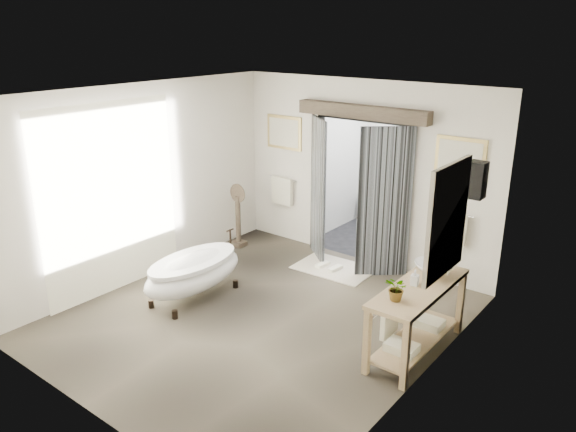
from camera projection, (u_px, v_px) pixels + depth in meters
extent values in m
plane|color=brown|center=(260.00, 317.00, 7.42)|extent=(5.00, 5.00, 0.00)
cube|color=beige|center=(78.00, 282.00, 5.08)|extent=(4.50, 0.02, 2.90)
cube|color=beige|center=(143.00, 183.00, 8.26)|extent=(0.02, 5.00, 2.90)
cube|color=beige|center=(427.00, 257.00, 5.63)|extent=(0.02, 5.00, 2.90)
cube|color=beige|center=(286.00, 159.00, 9.70)|extent=(1.45, 0.02, 2.90)
cube|color=beige|center=(456.00, 190.00, 7.92)|extent=(1.45, 0.02, 2.90)
cube|color=beige|center=(366.00, 99.00, 8.44)|extent=(1.60, 0.02, 0.60)
cube|color=white|center=(256.00, 94.00, 6.48)|extent=(4.50, 5.00, 0.02)
cube|color=white|center=(111.00, 200.00, 7.81)|extent=(0.02, 2.20, 2.70)
cube|color=gray|center=(447.00, 220.00, 5.94)|extent=(0.05, 0.95, 1.25)
cube|color=silver|center=(445.00, 220.00, 5.96)|extent=(0.01, 0.80, 1.10)
cube|color=black|center=(477.00, 180.00, 6.71)|extent=(0.20, 0.20, 0.45)
sphere|color=#FFCC8C|center=(477.00, 180.00, 6.71)|extent=(0.10, 0.10, 0.10)
cube|color=black|center=(388.00, 240.00, 10.02)|extent=(2.20, 2.00, 0.01)
cube|color=white|center=(397.00, 99.00, 9.21)|extent=(2.20, 2.00, 0.02)
cube|color=white|center=(418.00, 162.00, 10.36)|extent=(2.20, 0.02, 2.50)
cube|color=white|center=(338.00, 164.00, 10.26)|extent=(0.02, 2.00, 2.50)
cube|color=white|center=(453.00, 184.00, 8.98)|extent=(0.02, 2.00, 2.50)
cube|color=black|center=(409.00, 217.00, 10.56)|extent=(2.00, 0.35, 0.45)
cylinder|color=silver|center=(399.00, 141.00, 10.46)|extent=(0.40, 0.03, 0.40)
cylinder|color=silver|center=(439.00, 147.00, 10.00)|extent=(0.40, 0.03, 0.40)
cube|color=black|center=(320.00, 183.00, 9.37)|extent=(0.07, 0.10, 2.30)
cube|color=black|center=(407.00, 201.00, 8.44)|extent=(0.07, 0.10, 2.30)
cube|color=black|center=(365.00, 119.00, 8.53)|extent=(1.67, 0.10, 0.07)
cube|color=black|center=(318.00, 190.00, 8.99)|extent=(0.63, 0.55, 2.30)
cube|color=black|center=(384.00, 204.00, 8.30)|extent=(0.63, 0.55, 2.30)
cube|color=#4E4233|center=(362.00, 112.00, 8.42)|extent=(2.20, 0.20, 0.20)
cube|color=tan|center=(284.00, 132.00, 9.54)|extent=(0.72, 0.03, 0.57)
cube|color=beige|center=(284.00, 133.00, 9.53)|extent=(0.62, 0.01, 0.47)
cube|color=tan|center=(460.00, 158.00, 7.74)|extent=(0.72, 0.03, 0.57)
cube|color=beige|center=(460.00, 158.00, 7.73)|extent=(0.62, 0.01, 0.47)
cylinder|color=silver|center=(283.00, 178.00, 9.77)|extent=(0.60, 0.02, 0.02)
cube|color=beige|center=(282.00, 191.00, 9.83)|extent=(0.42, 0.08, 0.48)
cylinder|color=silver|center=(453.00, 213.00, 7.97)|extent=(0.60, 0.02, 0.02)
cube|color=beige|center=(451.00, 228.00, 8.02)|extent=(0.42, 0.08, 0.48)
cylinder|color=black|center=(151.00, 304.00, 7.64)|extent=(0.08, 0.08, 0.12)
cylinder|color=black|center=(175.00, 314.00, 7.36)|extent=(0.08, 0.08, 0.12)
cylinder|color=black|center=(212.00, 275.00, 8.51)|extent=(0.08, 0.08, 0.12)
cylinder|color=black|center=(235.00, 284.00, 8.22)|extent=(0.08, 0.08, 0.12)
ellipsoid|color=white|center=(194.00, 273.00, 7.83)|extent=(0.74, 1.64, 0.52)
cylinder|color=black|center=(230.00, 236.00, 8.29)|extent=(0.03, 0.03, 0.21)
cube|color=tan|center=(367.00, 340.00, 6.08)|extent=(0.07, 0.07, 0.85)
cube|color=tan|center=(406.00, 354.00, 5.81)|extent=(0.07, 0.07, 0.85)
cube|color=tan|center=(426.00, 291.00, 7.19)|extent=(0.07, 0.07, 0.85)
cube|color=tan|center=(461.00, 302.00, 6.92)|extent=(0.07, 0.07, 0.85)
cube|color=tan|center=(419.00, 288.00, 6.37)|extent=(0.55, 1.60, 0.05)
cube|color=tan|center=(415.00, 339.00, 6.59)|extent=(0.45, 1.50, 0.03)
cylinder|color=silver|center=(397.00, 299.00, 6.60)|extent=(0.02, 1.40, 0.02)
cube|color=beige|center=(390.00, 319.00, 6.55)|extent=(0.06, 0.34, 0.42)
cube|color=beige|center=(402.00, 347.00, 6.30)|extent=(0.35, 0.25, 0.10)
cube|color=beige|center=(428.00, 323.00, 6.83)|extent=(0.35, 0.25, 0.10)
cube|color=#4E4233|center=(239.00, 243.00, 9.79)|extent=(0.21, 0.21, 0.08)
cylinder|color=#4E4233|center=(238.00, 219.00, 9.65)|extent=(0.09, 0.09, 0.83)
cylinder|color=silver|center=(238.00, 193.00, 9.51)|extent=(0.29, 0.02, 0.29)
cylinder|color=#4E4233|center=(238.00, 193.00, 9.50)|extent=(0.33, 0.01, 0.33)
cube|color=beige|center=(334.00, 268.00, 8.88)|extent=(1.23, 0.85, 0.01)
cube|color=white|center=(323.00, 264.00, 8.93)|extent=(0.13, 0.27, 0.05)
cube|color=white|center=(335.00, 268.00, 8.79)|extent=(0.13, 0.27, 0.05)
imported|color=white|center=(434.00, 269.00, 6.62)|extent=(0.60, 0.60, 0.16)
imported|color=gray|center=(397.00, 289.00, 5.99)|extent=(0.30, 0.28, 0.28)
imported|color=gray|center=(415.00, 278.00, 6.36)|extent=(0.10, 0.10, 0.19)
imported|color=gray|center=(438.00, 259.00, 6.88)|extent=(0.17, 0.17, 0.19)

